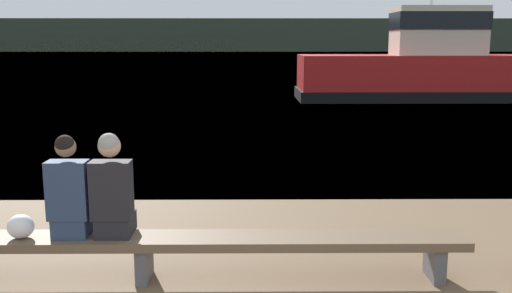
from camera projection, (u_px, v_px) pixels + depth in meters
name	position (u px, v px, depth m)	size (l,w,h in m)	color
water_surface	(251.00, 51.00, 126.56)	(240.00, 240.00, 0.00)	#5684A3
far_shoreline	(251.00, 35.00, 128.72)	(600.00, 12.00, 7.10)	#2D3D2D
bench_main	(144.00, 244.00, 5.66)	(6.43, 0.45, 0.45)	brown
person_left	(70.00, 194.00, 5.57)	(0.39, 0.43, 1.03)	navy
person_right	(112.00, 192.00, 5.57)	(0.39, 0.44, 1.05)	black
shopping_bag	(21.00, 226.00, 5.59)	(0.26, 0.24, 0.24)	white
tugboat_red	(426.00, 71.00, 22.99)	(10.19, 3.15, 6.57)	#A81919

